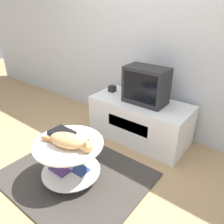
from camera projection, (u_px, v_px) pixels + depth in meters
ground_plane at (76, 176)px, 2.34m from camera, size 12.00×12.00×0.00m
wall_back at (152, 35)px, 2.78m from camera, size 8.00×0.05×2.60m
rug at (76, 176)px, 2.33m from camera, size 1.44×1.19×0.02m
tv_stand at (140, 120)px, 2.90m from camera, size 1.28×0.60×0.54m
tv at (146, 85)px, 2.64m from camera, size 0.52×0.31×0.45m
speaker at (112, 89)px, 3.06m from camera, size 0.09×0.09×0.09m
coffee_table at (70, 157)px, 2.17m from camera, size 0.68×0.68×0.44m
dvd_box at (62, 133)px, 2.21m from camera, size 0.24×0.18×0.04m
cat at (69, 141)px, 2.00m from camera, size 0.55×0.26×0.14m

